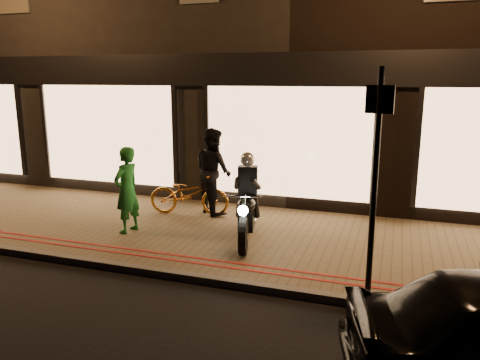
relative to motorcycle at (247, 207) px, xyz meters
name	(u,v)px	position (x,y,z in m)	size (l,w,h in m)	color
ground	(222,288)	(0.18, -1.72, -0.73)	(90.00, 90.00, 0.00)	black
sidewalk	(261,239)	(0.18, 0.28, -0.67)	(50.00, 4.00, 0.12)	brown
kerb_stone	(223,282)	(0.18, -1.67, -0.67)	(50.00, 0.14, 0.12)	#59544C
red_kerb_lines	(234,266)	(0.18, -1.17, -0.61)	(50.00, 0.26, 0.01)	maroon
building_row	(327,35)	(0.18, 7.27, 3.51)	(48.00, 10.11, 8.50)	black
motorcycle	(247,207)	(0.00, 0.00, 0.00)	(0.71, 1.92, 1.59)	black
sign_post	(375,172)	(2.21, -1.47, 1.06)	(0.35, 0.09, 3.00)	black
bicycle_gold	(189,194)	(-1.67, 1.17, -0.17)	(0.59, 1.70, 0.90)	orange
person_green	(127,190)	(-2.27, -0.26, 0.20)	(0.59, 0.39, 1.63)	#207A2C
person_dark	(213,171)	(-1.23, 1.45, 0.30)	(0.89, 0.69, 1.83)	black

